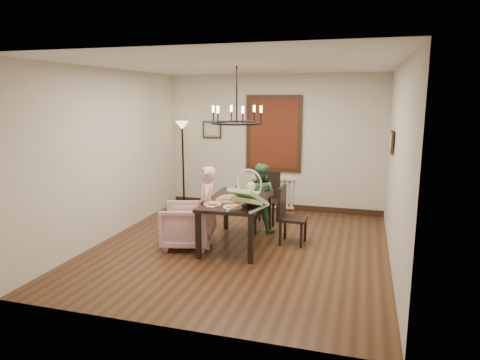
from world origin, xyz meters
The scene contains 17 objects.
room_shell centered at (0.00, 0.37, 1.40)m, with size 4.51×5.00×2.81m.
dining_table centered at (-0.09, 0.13, 0.67)m, with size 0.97×1.64×0.75m.
chair_far centered at (0.10, 1.40, 0.49)m, with size 0.43×0.43×0.98m, color black, non-canonical shape.
chair_right centered at (0.77, 0.43, 0.47)m, with size 0.41×0.41×0.94m, color black, non-canonical shape.
armchair centered at (-0.85, -0.17, 0.34)m, with size 0.73×0.75×0.68m, color #D1A0A7.
elderly_woman centered at (-0.50, -0.14, 0.54)m, with size 0.39×0.26×1.07m, color #E29FA8.
seated_man centered at (0.10, 0.92, 0.50)m, with size 0.49×0.38×1.01m, color #416D42.
baby_bouncer centered at (0.24, -0.40, 0.95)m, with size 0.43×0.61×0.40m, color #B1E29C, non-canonical shape.
salad_bowl centered at (-0.17, -0.01, 0.79)m, with size 0.31×0.31×0.08m, color white.
pizza_platter centered at (-0.22, -0.01, 0.77)m, with size 0.33×0.33×0.04m, color tan.
drinking_glass centered at (-0.02, 0.05, 0.83)m, with size 0.07×0.07×0.15m, color silver.
window_blinds centered at (0.00, 2.46, 1.60)m, with size 1.00×0.03×1.40m, color maroon.
radiator centered at (0.00, 2.48, 0.35)m, with size 0.92×0.12×0.62m, color silver, non-canonical shape.
picture_back centered at (-1.35, 2.47, 1.65)m, with size 0.42×0.03×0.36m, color black.
picture_right centered at (2.21, 0.90, 1.65)m, with size 0.42×0.03×0.36m, color black.
floor_lamp centered at (-1.90, 2.15, 0.90)m, with size 0.30×0.30×1.80m, color black, non-canonical shape.
chandelier centered at (-0.09, 0.13, 1.95)m, with size 0.80×0.80×0.04m, color black.
Camera 1 is at (1.80, -6.18, 2.34)m, focal length 32.00 mm.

